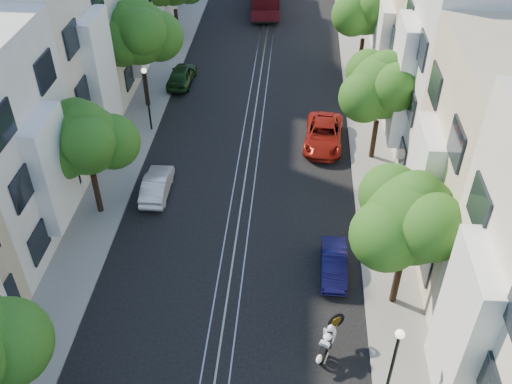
% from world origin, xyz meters
% --- Properties ---
extents(ground, '(200.00, 200.00, 0.00)m').
position_xyz_m(ground, '(0.00, 28.00, 0.00)').
color(ground, black).
rests_on(ground, ground).
extents(sidewalk_east, '(2.50, 80.00, 0.12)m').
position_xyz_m(sidewalk_east, '(7.25, 28.00, 0.06)').
color(sidewalk_east, gray).
rests_on(sidewalk_east, ground).
extents(sidewalk_west, '(2.50, 80.00, 0.12)m').
position_xyz_m(sidewalk_west, '(-7.25, 28.00, 0.06)').
color(sidewalk_west, gray).
rests_on(sidewalk_west, ground).
extents(rail_left, '(0.06, 80.00, 0.02)m').
position_xyz_m(rail_left, '(-0.55, 28.00, 0.01)').
color(rail_left, gray).
rests_on(rail_left, ground).
extents(rail_slot, '(0.06, 80.00, 0.02)m').
position_xyz_m(rail_slot, '(0.00, 28.00, 0.01)').
color(rail_slot, gray).
rests_on(rail_slot, ground).
extents(rail_right, '(0.06, 80.00, 0.02)m').
position_xyz_m(rail_right, '(0.55, 28.00, 0.01)').
color(rail_right, gray).
rests_on(rail_right, ground).
extents(lane_line, '(0.08, 80.00, 0.01)m').
position_xyz_m(lane_line, '(0.00, 28.00, 0.00)').
color(lane_line, tan).
rests_on(lane_line, ground).
extents(townhouses_east, '(7.75, 72.00, 12.00)m').
position_xyz_m(townhouses_east, '(11.87, 27.91, 5.18)').
color(townhouses_east, beige).
rests_on(townhouses_east, ground).
extents(townhouses_west, '(7.75, 72.00, 11.76)m').
position_xyz_m(townhouses_west, '(-11.87, 27.91, 5.08)').
color(townhouses_west, silver).
rests_on(townhouses_west, ground).
extents(tree_e_b, '(4.93, 4.08, 6.68)m').
position_xyz_m(tree_e_b, '(7.26, 8.98, 4.73)').
color(tree_e_b, black).
rests_on(tree_e_b, ground).
extents(tree_e_c, '(4.84, 3.99, 6.52)m').
position_xyz_m(tree_e_c, '(7.26, 19.98, 4.60)').
color(tree_e_c, black).
rests_on(tree_e_c, ground).
extents(tree_e_d, '(5.01, 4.16, 6.85)m').
position_xyz_m(tree_e_d, '(7.26, 30.98, 4.87)').
color(tree_e_d, black).
rests_on(tree_e_d, ground).
extents(tree_w_b, '(4.72, 3.87, 6.27)m').
position_xyz_m(tree_w_b, '(-7.14, 13.98, 4.40)').
color(tree_w_b, black).
rests_on(tree_w_b, ground).
extents(tree_w_c, '(5.13, 4.28, 7.09)m').
position_xyz_m(tree_w_c, '(-7.14, 24.98, 5.07)').
color(tree_w_c, black).
rests_on(tree_w_c, ground).
extents(lamp_east, '(0.32, 0.32, 4.16)m').
position_xyz_m(lamp_east, '(6.30, 4.00, 2.85)').
color(lamp_east, black).
rests_on(lamp_east, ground).
extents(lamp_west, '(0.32, 0.32, 4.16)m').
position_xyz_m(lamp_west, '(-6.30, 22.00, 2.85)').
color(lamp_west, black).
rests_on(lamp_west, ground).
extents(sportbike_rider, '(1.11, 1.76, 1.60)m').
position_xyz_m(sportbike_rider, '(4.31, 6.17, 0.87)').
color(sportbike_rider, black).
rests_on(sportbike_rider, ground).
extents(parked_car_e_mid, '(1.16, 3.28, 1.08)m').
position_xyz_m(parked_car_e_mid, '(4.67, 10.60, 0.54)').
color(parked_car_e_mid, '#0E0C40').
rests_on(parked_car_e_mid, ground).
extents(parked_car_e_far, '(2.56, 4.93, 1.33)m').
position_xyz_m(parked_car_e_far, '(4.40, 21.28, 0.66)').
color(parked_car_e_far, maroon).
rests_on(parked_car_e_far, ground).
extents(parked_car_w_mid, '(1.32, 3.63, 1.19)m').
position_xyz_m(parked_car_w_mid, '(-4.58, 15.74, 0.60)').
color(parked_car_w_mid, silver).
rests_on(parked_car_w_mid, ground).
extents(parked_car_w_far, '(1.78, 4.05, 1.36)m').
position_xyz_m(parked_car_w_far, '(-5.50, 28.38, 0.68)').
color(parked_car_w_far, '#163415').
rests_on(parked_car_w_far, ground).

